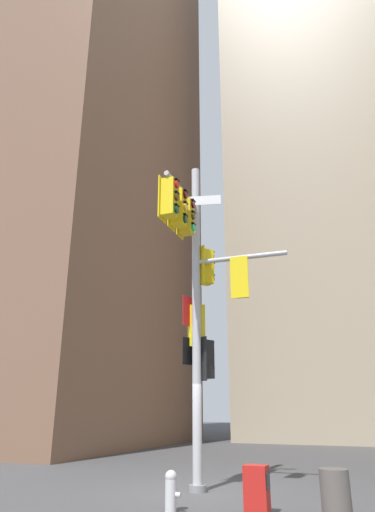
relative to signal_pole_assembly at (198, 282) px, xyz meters
The scene contains 7 objects.
ground 5.15m from the signal_pole_assembly, 118.41° to the left, with size 120.00×120.00×0.00m, color #474749.
building_tower_left 28.00m from the signal_pole_assembly, 142.77° to the left, with size 15.73×15.73×51.92m, color brown.
building_mid_block 30.09m from the signal_pole_assembly, 81.37° to the left, with size 16.14×16.14×43.87m, color tan.
signal_pole_assembly is the anchor object (origin of this frame).
fire_hydrant 5.15m from the signal_pole_assembly, 85.51° to the right, with size 0.33×0.23×0.75m.
newspaper_box 5.29m from the signal_pole_assembly, 42.56° to the right, with size 0.45×0.36×0.87m.
trash_bin 5.90m from the signal_pole_assembly, 25.42° to the right, with size 0.53×0.53×0.85m, color #59514C.
Camera 1 is at (4.30, -11.14, 1.88)m, focal length 31.18 mm.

